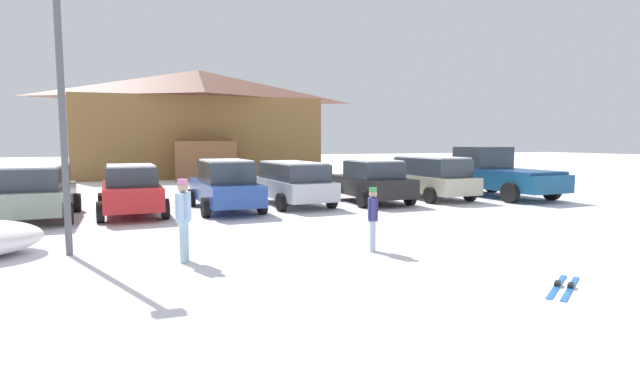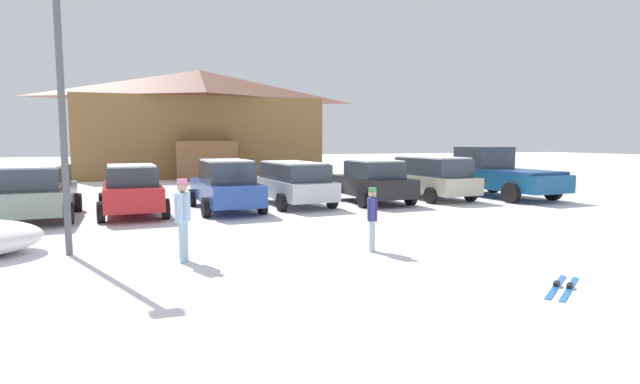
# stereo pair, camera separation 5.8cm
# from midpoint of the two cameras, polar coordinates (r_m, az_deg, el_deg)

# --- Properties ---
(ground) EXTENTS (160.00, 160.00, 0.00)m
(ground) POSITION_cam_midpoint_polar(r_m,az_deg,el_deg) (6.48, 21.14, -16.41)
(ground) COLOR white
(ski_lodge) EXTENTS (16.44, 10.35, 7.30)m
(ski_lodge) POSITION_cam_midpoint_polar(r_m,az_deg,el_deg) (36.10, -13.45, 7.73)
(ski_lodge) COLOR brown
(ski_lodge) RESTS_ON ground
(parked_grey_wagon) EXTENTS (2.26, 4.54, 1.68)m
(parked_grey_wagon) POSITION_cam_midpoint_polar(r_m,az_deg,el_deg) (17.58, -29.52, 0.18)
(parked_grey_wagon) COLOR gray
(parked_grey_wagon) RESTS_ON ground
(parked_red_sedan) EXTENTS (2.22, 4.45, 1.65)m
(parked_red_sedan) POSITION_cam_midpoint_polar(r_m,az_deg,el_deg) (17.34, -20.62, 0.27)
(parked_red_sedan) COLOR #B41F22
(parked_red_sedan) RESTS_ON ground
(parked_blue_hatchback) EXTENTS (2.23, 4.86, 1.77)m
(parked_blue_hatchback) POSITION_cam_midpoint_polar(r_m,az_deg,el_deg) (17.64, -10.66, 0.78)
(parked_blue_hatchback) COLOR #264897
(parked_blue_hatchback) RESTS_ON ground
(parked_silver_wagon) EXTENTS (2.42, 4.67, 1.64)m
(parked_silver_wagon) POSITION_cam_midpoint_polar(r_m,az_deg,el_deg) (18.70, -3.02, 1.17)
(parked_silver_wagon) COLOR #B2B9C0
(parked_silver_wagon) RESTS_ON ground
(parked_black_sedan) EXTENTS (2.31, 4.08, 1.68)m
(parked_black_sedan) POSITION_cam_midpoint_polar(r_m,az_deg,el_deg) (19.51, 6.08, 1.22)
(parked_black_sedan) COLOR black
(parked_black_sedan) RESTS_ON ground
(parked_beige_suv) EXTENTS (2.32, 4.51, 1.76)m
(parked_beige_suv) POSITION_cam_midpoint_polar(r_m,az_deg,el_deg) (21.28, 12.68, 1.75)
(parked_beige_suv) COLOR #ADAA92
(parked_beige_suv) RESTS_ON ground
(pickup_truck) EXTENTS (2.85, 5.72, 2.15)m
(pickup_truck) POSITION_cam_midpoint_polar(r_m,az_deg,el_deg) (22.86, 19.69, 1.96)
(pickup_truck) COLOR navy
(pickup_truck) RESTS_ON ground
(skier_adult_in_blue_parka) EXTENTS (0.33, 0.60, 1.67)m
(skier_adult_in_blue_parka) POSITION_cam_midpoint_polar(r_m,az_deg,el_deg) (10.27, -15.25, -2.59)
(skier_adult_in_blue_parka) COLOR #94B9CD
(skier_adult_in_blue_parka) RESTS_ON ground
(skier_teen_in_navy_coat) EXTENTS (0.32, 0.49, 1.41)m
(skier_teen_in_navy_coat) POSITION_cam_midpoint_polar(r_m,az_deg,el_deg) (10.93, 6.14, -2.70)
(skier_teen_in_navy_coat) COLOR #9BB5C9
(skier_teen_in_navy_coat) RESTS_ON ground
(pair_of_skis) EXTENTS (1.46, 1.18, 0.08)m
(pair_of_skis) POSITION_cam_midpoint_polar(r_m,az_deg,el_deg) (9.27, 26.15, -9.71)
(pair_of_skis) COLOR blue
(pair_of_skis) RESTS_ON ground
(lamp_post) EXTENTS (0.44, 0.24, 5.88)m
(lamp_post) POSITION_cam_midpoint_polar(r_m,az_deg,el_deg) (11.72, -27.33, 9.51)
(lamp_post) COLOR #515459
(lamp_post) RESTS_ON ground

